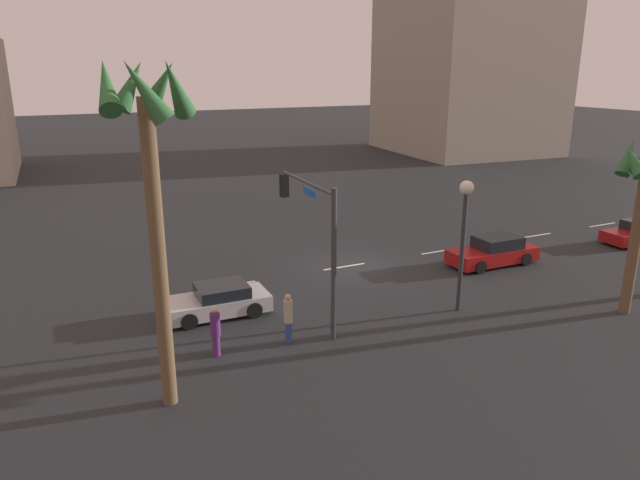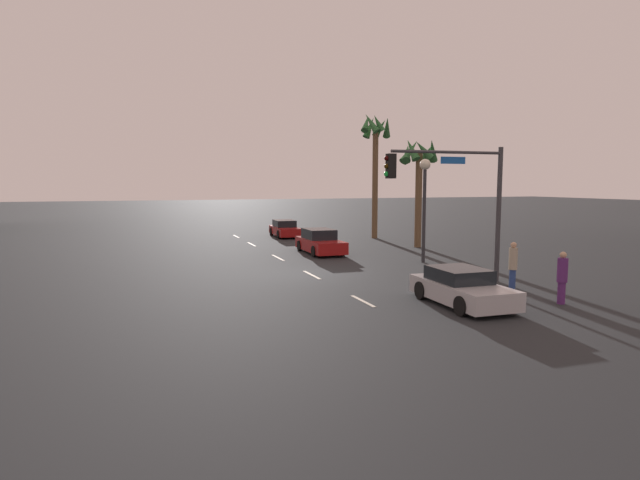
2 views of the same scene
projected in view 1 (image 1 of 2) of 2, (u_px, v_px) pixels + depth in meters
name	position (u px, v px, depth m)	size (l,w,h in m)	color
ground_plane	(352.00, 266.00, 28.98)	(220.00, 220.00, 0.00)	#232628
lane_stripe_0	(603.00, 225.00, 36.44)	(2.28, 0.14, 0.01)	silver
lane_stripe_1	(535.00, 236.00, 34.09)	(2.40, 0.14, 0.01)	silver
lane_stripe_2	(441.00, 251.00, 31.24)	(2.49, 0.14, 0.01)	silver
lane_stripe_3	(344.00, 267.00, 28.80)	(2.28, 0.14, 0.01)	silver
lane_stripe_4	(235.00, 284.00, 26.46)	(1.92, 0.14, 0.01)	silver
car_0	(640.00, 232.00, 32.62)	(4.38, 1.94, 1.28)	maroon
car_1	(494.00, 252.00, 29.02)	(4.62, 1.95, 1.42)	maroon
car_2	(218.00, 301.00, 23.07)	(4.19, 2.02, 1.25)	#B7B7BC
traffic_signal	(313.00, 225.00, 21.73)	(0.44, 5.32, 5.61)	#38383D
streetlamp	(464.00, 219.00, 22.58)	(0.56, 0.56, 5.37)	#2D2D33
pedestrian_0	(288.00, 317.00, 20.66)	(0.42, 0.42, 1.86)	#2D478C
pedestrian_1	(216.00, 330.00, 19.67)	(0.48, 0.48, 1.81)	#59266B
palm_tree_2	(150.00, 160.00, 15.07)	(2.56, 2.37, 9.92)	brown
building_2	(468.00, 52.00, 65.53)	(15.95, 17.31, 22.26)	#9E9384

